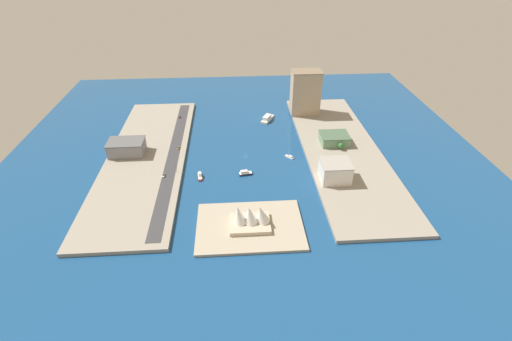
% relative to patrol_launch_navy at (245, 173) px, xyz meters
% --- Properties ---
extents(ground_plane, '(440.00, 440.00, 0.00)m').
position_rel_patrol_launch_navy_xyz_m(ground_plane, '(-1.60, -32.33, -1.47)').
color(ground_plane, navy).
extents(quay_west, '(70.00, 240.00, 2.90)m').
position_rel_patrol_launch_navy_xyz_m(quay_west, '(-91.73, -32.33, -0.02)').
color(quay_west, gray).
rests_on(quay_west, ground_plane).
extents(quay_east, '(70.00, 240.00, 2.90)m').
position_rel_patrol_launch_navy_xyz_m(quay_east, '(88.52, -32.33, -0.02)').
color(quay_east, gray).
rests_on(quay_east, ground_plane).
extents(peninsula_point, '(74.38, 52.65, 2.00)m').
position_rel_patrol_launch_navy_xyz_m(peninsula_point, '(-0.37, 67.15, -0.47)').
color(peninsula_point, '#A89E89').
rests_on(peninsula_point, ground_plane).
extents(road_strip, '(10.33, 228.00, 0.15)m').
position_rel_patrol_launch_navy_xyz_m(road_strip, '(64.17, -32.33, 1.50)').
color(road_strip, '#38383D').
rests_on(road_strip, quay_east).
extents(patrol_launch_navy, '(12.65, 6.37, 3.96)m').
position_rel_patrol_launch_navy_xyz_m(patrol_launch_navy, '(0.00, 0.00, 0.00)').
color(patrol_launch_navy, '#1E284C').
rests_on(patrol_launch_navy, ground_plane).
extents(ferry_white_commuter, '(16.77, 23.67, 6.05)m').
position_rel_patrol_launch_navy_xyz_m(ferry_white_commuter, '(-28.76, -105.31, 0.91)').
color(ferry_white_commuter, silver).
rests_on(ferry_white_commuter, ground_plane).
extents(sailboat_small_white, '(8.04, 8.33, 10.90)m').
position_rel_patrol_launch_navy_xyz_m(sailboat_small_white, '(-41.70, -25.01, -0.50)').
color(sailboat_small_white, white).
rests_on(sailboat_small_white, ground_plane).
extents(tugboat_red, '(4.70, 12.78, 4.20)m').
position_rel_patrol_launch_navy_xyz_m(tugboat_red, '(38.20, 2.06, -0.10)').
color(tugboat_red, red).
rests_on(tugboat_red, ground_plane).
extents(hotel_broad_white, '(24.31, 22.50, 15.98)m').
position_rel_patrol_launch_navy_xyz_m(hotel_broad_white, '(-72.59, 16.20, 9.45)').
color(hotel_broad_white, silver).
rests_on(hotel_broad_white, quay_west).
extents(warehouse_low_gray, '(32.31, 22.06, 12.79)m').
position_rel_patrol_launch_navy_xyz_m(warehouse_low_gray, '(106.26, -37.79, 7.85)').
color(warehouse_low_gray, gray).
rests_on(warehouse_low_gray, quay_east).
extents(apartment_midrise_tan, '(32.15, 20.96, 47.64)m').
position_rel_patrol_launch_navy_xyz_m(apartment_midrise_tan, '(-71.09, -116.39, 25.28)').
color(apartment_midrise_tan, tan).
rests_on(apartment_midrise_tan, quay_west).
extents(terminal_long_green, '(27.00, 22.38, 9.26)m').
position_rel_patrol_launch_navy_xyz_m(terminal_long_green, '(-87.40, -44.63, 6.09)').
color(terminal_long_green, slate).
rests_on(terminal_long_green, quay_west).
extents(van_white, '(2.07, 5.21, 1.47)m').
position_rel_patrol_launch_navy_xyz_m(van_white, '(68.02, 2.31, 2.32)').
color(van_white, black).
rests_on(van_white, road_strip).
extents(taxi_yellow_cab, '(1.93, 4.59, 1.54)m').
position_rel_patrol_launch_navy_xyz_m(taxi_yellow_cab, '(60.91, -43.64, 2.33)').
color(taxi_yellow_cab, black).
rests_on(taxi_yellow_cab, road_strip).
extents(pickup_red, '(1.95, 4.46, 1.44)m').
position_rel_patrol_launch_navy_xyz_m(pickup_red, '(66.96, -112.52, 2.29)').
color(pickup_red, black).
rests_on(pickup_red, road_strip).
extents(traffic_light_waterfront, '(0.36, 0.36, 6.50)m').
position_rel_patrol_launch_navy_xyz_m(traffic_light_waterfront, '(57.79, -2.84, 5.77)').
color(traffic_light_waterfront, black).
rests_on(traffic_light_waterfront, quay_east).
extents(opera_landmark, '(28.32, 22.02, 17.11)m').
position_rel_patrol_launch_navy_xyz_m(opera_landmark, '(-0.57, 67.15, 7.34)').
color(opera_landmark, '#BCAD93').
rests_on(opera_landmark, peninsula_point).
extents(park_tree_cluster, '(11.01, 12.54, 7.02)m').
position_rel_patrol_launch_navy_xyz_m(park_tree_cluster, '(-92.70, -34.15, 5.95)').
color(park_tree_cluster, brown).
rests_on(park_tree_cluster, quay_west).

